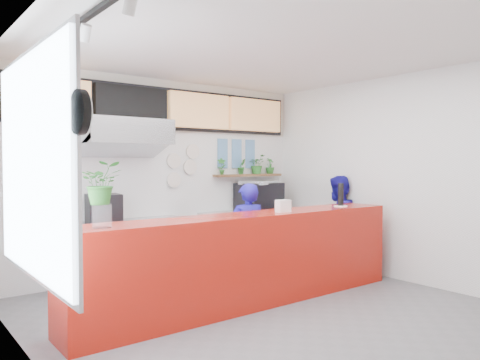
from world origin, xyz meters
TOP-DOWN VIEW (x-y plane):
  - floor at (0.00, 0.00)m, footprint 5.00×5.00m
  - ceiling at (0.00, 0.00)m, footprint 5.00×5.00m
  - wall_back at (0.00, 2.50)m, footprint 5.00×0.00m
  - wall_left at (-2.50, 0.00)m, footprint 0.00×5.00m
  - wall_right at (2.50, 0.00)m, footprint 0.00×5.00m
  - service_counter at (0.00, 0.40)m, footprint 4.50×0.60m
  - cream_band at (0.00, 2.49)m, footprint 5.00×0.02m
  - prep_bench at (-0.80, 2.20)m, footprint 1.80×0.60m
  - panini_oven at (-1.10, 2.20)m, footprint 0.50×0.50m
  - extraction_hood at (-0.80, 2.15)m, footprint 1.20×0.70m
  - hood_lip at (-0.80, 2.15)m, footprint 1.20×0.69m
  - right_bench at (1.50, 2.20)m, footprint 1.80×0.60m
  - espresso_machine at (1.67, 2.20)m, footprint 0.76×0.57m
  - espresso_tray at (1.67, 2.20)m, footprint 0.80×0.70m
  - herb_shelf at (1.60, 2.40)m, footprint 1.40×0.18m
  - menu_board_far_left at (-1.75, 2.38)m, footprint 1.10×0.10m
  - menu_board_mid_left at (-0.59, 2.38)m, footprint 1.10×0.10m
  - menu_board_mid_right at (0.57, 2.38)m, footprint 1.10×0.10m
  - menu_board_far_right at (1.73, 2.38)m, footprint 1.10×0.10m
  - soffit at (0.00, 2.46)m, footprint 4.80×0.04m
  - window_pane at (-2.47, 0.30)m, footprint 0.04×2.20m
  - window_frame at (-2.45, 0.30)m, footprint 0.03×2.30m
  - wall_clock_rim at (-2.46, -0.90)m, footprint 0.05×0.30m
  - wall_clock_face at (-2.43, -0.90)m, footprint 0.02×0.26m
  - track_rail at (-2.10, 0.00)m, footprint 0.05×2.40m
  - dec_plate_a at (0.15, 2.47)m, footprint 0.24×0.03m
  - dec_plate_b at (0.45, 2.47)m, footprint 0.24×0.03m
  - dec_plate_c at (0.15, 2.47)m, footprint 0.24×0.03m
  - dec_plate_d at (0.50, 2.47)m, footprint 0.24×0.03m
  - photo_frame_a at (1.10, 2.48)m, footprint 0.20×0.02m
  - photo_frame_b at (1.40, 2.48)m, footprint 0.20×0.02m
  - photo_frame_c at (1.70, 2.48)m, footprint 0.20×0.02m
  - photo_frame_d at (1.10, 2.48)m, footprint 0.20×0.02m
  - photo_frame_e at (1.40, 2.48)m, footprint 0.20×0.02m
  - photo_frame_f at (1.70, 2.48)m, footprint 0.20×0.02m
  - staff_center at (0.45, 0.99)m, footprint 0.61×0.50m
  - staff_right at (2.34, 1.01)m, footprint 0.85×0.73m
  - herb_a at (1.02, 2.40)m, footprint 0.18×0.15m
  - herb_b at (1.45, 2.40)m, footprint 0.15×0.12m
  - herb_c at (1.78, 2.40)m, footprint 0.38×0.36m
  - herb_d at (2.10, 2.40)m, footprint 0.20×0.19m
  - glass_vase at (-1.84, 0.33)m, footprint 0.19×0.19m
  - basil_vase at (-1.84, 0.33)m, footprint 0.44×0.41m
  - napkin_holder at (0.47, 0.30)m, footprint 0.18×0.12m
  - white_plate at (1.63, 0.36)m, footprint 0.23×0.23m
  - pepper_mill at (1.63, 0.36)m, footprint 0.10×0.10m

SIDE VIEW (x-z plane):
  - floor at x=0.00m, z-range 0.00..0.00m
  - prep_bench at x=-0.80m, z-range 0.00..0.90m
  - right_bench at x=1.50m, z-range 0.00..0.90m
  - service_counter at x=0.00m, z-range 0.00..1.10m
  - staff_center at x=0.45m, z-range 0.00..1.44m
  - staff_right at x=2.34m, z-range 0.00..1.51m
  - panini_oven at x=-1.10m, z-range 0.90..1.29m
  - white_plate at x=1.63m, z-range 1.10..1.11m
  - espresso_machine at x=1.67m, z-range 0.90..1.37m
  - napkin_holder at x=0.47m, z-range 1.10..1.25m
  - glass_vase at x=-1.84m, z-range 1.10..1.32m
  - pepper_mill at x=1.63m, z-range 1.11..1.43m
  - espresso_tray at x=1.67m, z-range 1.35..1.41m
  - dec_plate_c at x=0.15m, z-range 1.33..1.57m
  - wall_back at x=0.00m, z-range -1.00..4.00m
  - wall_left at x=-2.50m, z-range -1.00..4.00m
  - wall_right at x=2.50m, z-range -1.00..4.00m
  - herb_shelf at x=1.60m, z-range 1.48..1.52m
  - basil_vase at x=-1.84m, z-range 1.32..1.73m
  - dec_plate_b at x=0.45m, z-range 1.53..1.77m
  - herb_b at x=1.45m, z-range 1.52..1.79m
  - herb_a at x=1.02m, z-range 1.52..1.80m
  - herb_d at x=2.10m, z-range 1.52..1.80m
  - herb_c at x=1.78m, z-range 1.52..1.86m
  - window_pane at x=-2.47m, z-range 0.75..2.65m
  - window_frame at x=-2.45m, z-range 0.70..2.70m
  - dec_plate_a at x=0.15m, z-range 1.63..1.87m
  - photo_frame_d at x=1.10m, z-range 1.62..1.88m
  - photo_frame_e at x=1.40m, z-range 1.62..1.88m
  - photo_frame_f at x=1.70m, z-range 1.62..1.88m
  - dec_plate_d at x=0.50m, z-range 1.78..2.02m
  - hood_lip at x=-0.80m, z-range 1.79..2.11m
  - photo_frame_a at x=1.10m, z-range 1.88..2.12m
  - photo_frame_b at x=1.40m, z-range 1.88..2.12m
  - photo_frame_c at x=1.70m, z-range 1.88..2.12m
  - wall_clock_rim at x=-2.46m, z-range 1.90..2.20m
  - wall_clock_face at x=-2.43m, z-range 1.92..2.18m
  - extraction_hood at x=-0.80m, z-range 1.98..2.32m
  - menu_board_far_left at x=-1.75m, z-range 2.27..2.82m
  - menu_board_mid_left at x=-0.59m, z-range 2.27..2.82m
  - menu_board_mid_right at x=0.57m, z-range 2.27..2.82m
  - menu_board_far_right at x=1.73m, z-range 2.27..2.82m
  - soffit at x=0.00m, z-range 2.22..2.88m
  - cream_band at x=0.00m, z-range 2.20..3.00m
  - track_rail at x=-2.10m, z-range 2.92..2.96m
  - ceiling at x=0.00m, z-range 3.00..3.00m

